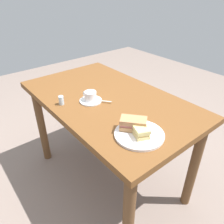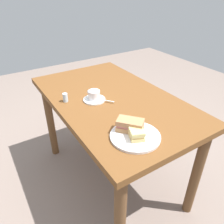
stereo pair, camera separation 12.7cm
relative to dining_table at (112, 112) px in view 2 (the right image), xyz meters
name	(u,v)px [view 2 (the right image)]	position (x,y,z in m)	size (l,w,h in m)	color
ground_plane	(112,176)	(0.00, 0.00, -0.66)	(6.00, 6.00, 0.00)	slate
dining_table	(112,112)	(0.00, 0.00, 0.00)	(1.27, 0.75, 0.77)	brown
sandwich_plate	(135,136)	(0.44, -0.14, 0.12)	(0.26, 0.26, 0.01)	white
sandwich_front	(136,132)	(0.44, -0.14, 0.15)	(0.13, 0.11, 0.05)	#D7BB73
sandwich_back	(130,125)	(0.39, -0.13, 0.16)	(0.15, 0.15, 0.06)	#B17D4E
coffee_saucer	(94,100)	(-0.03, -0.12, 0.12)	(0.15, 0.15, 0.01)	white
coffee_cup	(94,95)	(-0.03, -0.12, 0.16)	(0.10, 0.08, 0.06)	white
spoon	(105,100)	(0.03, -0.08, 0.13)	(0.08, 0.07, 0.01)	silver
salt_shaker	(65,98)	(-0.11, -0.29, 0.14)	(0.03, 0.03, 0.06)	silver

